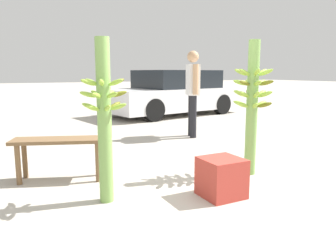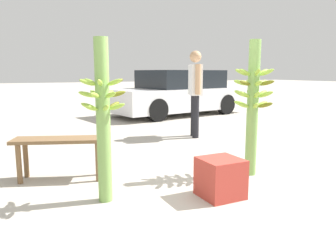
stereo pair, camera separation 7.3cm
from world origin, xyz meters
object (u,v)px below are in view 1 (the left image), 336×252
object	(u,v)px
banana_stalk_center	(252,104)
market_bench	(60,147)
parked_car	(174,93)
produce_crate	(221,177)
vendor_person	(193,86)
banana_stalk_left	(104,118)

from	to	relation	value
banana_stalk_center	market_bench	size ratio (longest dim) A/B	1.46
parked_car	produce_crate	distance (m)	6.69
banana_stalk_center	vendor_person	xyz separation A→B (m)	(0.62, 2.40, 0.10)
banana_stalk_center	market_bench	bearing A→B (deg)	158.46
market_bench	parked_car	xyz separation A→B (m)	(4.11, 4.79, 0.24)
banana_stalk_left	parked_car	bearing A→B (deg)	56.02
market_bench	parked_car	size ratio (longest dim) A/B	0.26
produce_crate	parked_car	bearing A→B (deg)	65.82
vendor_person	parked_car	distance (m)	3.52
produce_crate	banana_stalk_center	bearing A→B (deg)	30.36
vendor_person	market_bench	distance (m)	3.23
parked_car	vendor_person	bearing A→B (deg)	147.39
market_bench	parked_car	bearing A→B (deg)	69.90
banana_stalk_left	banana_stalk_center	size ratio (longest dim) A/B	0.96
parked_car	produce_crate	bearing A→B (deg)	145.62
banana_stalk_center	produce_crate	xyz separation A→B (m)	(-0.78, -0.46, -0.69)
produce_crate	market_bench	bearing A→B (deg)	136.48
banana_stalk_center	parked_car	world-z (taller)	banana_stalk_center
banana_stalk_center	parked_car	size ratio (longest dim) A/B	0.38
banana_stalk_left	produce_crate	bearing A→B (deg)	-21.09
market_bench	banana_stalk_left	bearing A→B (deg)	-51.45
vendor_person	produce_crate	world-z (taller)	vendor_person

